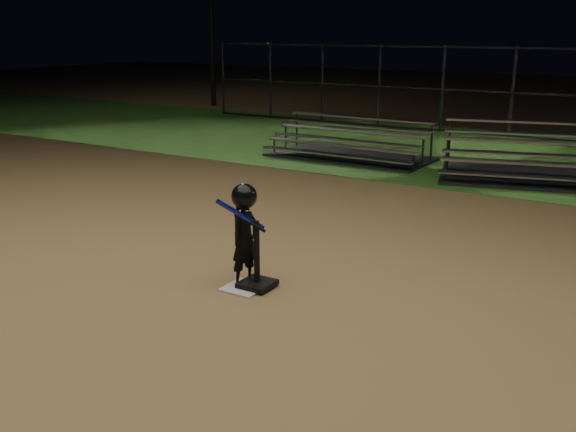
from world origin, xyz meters
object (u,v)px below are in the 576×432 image
at_px(batting_tee, 257,274).
at_px(bleacher_left, 349,150).
at_px(child_batter, 245,232).
at_px(home_plate, 244,288).
at_px(bleacher_right, 558,170).

height_order(batting_tee, bleacher_left, bleacher_left).
height_order(batting_tee, child_batter, child_batter).
bearing_deg(bleacher_left, home_plate, -71.19).
relative_size(batting_tee, bleacher_right, 0.16).
bearing_deg(home_plate, bleacher_left, 107.53).
distance_m(batting_tee, bleacher_left, 8.20).
distance_m(home_plate, batting_tee, 0.23).
xyz_separation_m(home_plate, child_batter, (-0.06, 0.12, 0.65)).
height_order(home_plate, batting_tee, batting_tee).
bearing_deg(child_batter, batting_tee, -86.57).
xyz_separation_m(home_plate, batting_tee, (0.12, 0.10, 0.16)).
relative_size(child_batter, bleacher_right, 0.25).
xyz_separation_m(home_plate, bleacher_left, (-2.49, 7.88, 0.18)).
bearing_deg(child_batter, home_plate, -144.64).
xyz_separation_m(batting_tee, bleacher_left, (-2.61, 7.78, 0.02)).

